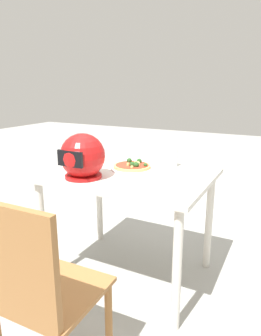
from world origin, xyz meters
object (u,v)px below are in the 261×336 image
(pizza, at_px, (133,166))
(chair_far, at_px, (38,290))
(motorcycle_helmet, at_px, (83,157))
(drinking_glass, at_px, (172,158))
(dining_table, at_px, (129,187))

(pizza, xyz_separation_m, chair_far, (-0.10, 1.02, -0.26))
(pizza, distance_m, chair_far, 1.06)
(motorcycle_helmet, distance_m, drinking_glass, 0.65)
(dining_table, bearing_deg, chair_far, 95.14)
(motorcycle_helmet, xyz_separation_m, drinking_glass, (-0.39, -0.51, -0.07))
(pizza, height_order, motorcycle_helmet, motorcycle_helmet)
(drinking_glass, distance_m, chair_far, 1.26)
(motorcycle_helmet, bearing_deg, pizza, -119.92)
(motorcycle_helmet, height_order, chair_far, motorcycle_helmet)
(dining_table, distance_m, drinking_glass, 0.38)
(drinking_glass, bearing_deg, pizza, 43.55)
(pizza, bearing_deg, chair_far, 95.59)
(dining_table, distance_m, motorcycle_helmet, 0.38)
(motorcycle_helmet, distance_m, chair_far, 0.85)
(dining_table, height_order, pizza, pizza)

